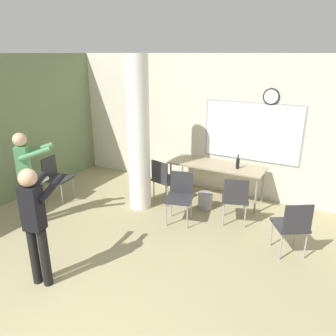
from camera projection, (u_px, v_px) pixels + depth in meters
wall_back at (224, 126)px, 6.65m from camera, size 8.00×0.15×2.80m
support_pillar at (139, 136)px, 5.88m from camera, size 0.40×0.40×2.80m
folding_table at (216, 167)px, 6.43m from camera, size 1.87×0.66×0.74m
bottle_on_table at (238, 163)px, 6.16m from camera, size 0.07×0.07×0.27m
waste_bin at (205, 201)px, 6.19m from camera, size 0.27×0.27×0.32m
chair_by_left_wall at (56, 175)px, 6.49m from camera, size 0.50×0.50×0.87m
chair_table_left at (164, 178)px, 6.37m from camera, size 0.53×0.53×0.87m
chair_table_front at (180, 194)px, 5.64m from camera, size 0.54×0.54×0.87m
chair_mid_room at (293, 224)px, 4.64m from camera, size 0.61×0.61×0.87m
chair_table_right at (235, 197)px, 5.52m from camera, size 0.56×0.56×0.87m
person_playing_front at (35, 218)px, 3.95m from camera, size 0.43×0.61×1.56m
person_watching_back at (26, 172)px, 5.41m from camera, size 0.63×0.59×1.61m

